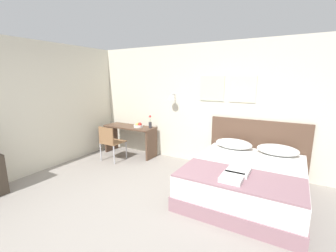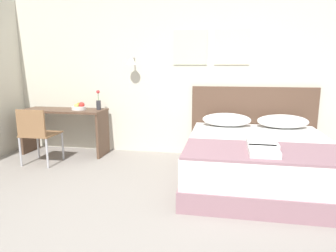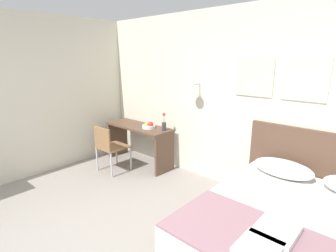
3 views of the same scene
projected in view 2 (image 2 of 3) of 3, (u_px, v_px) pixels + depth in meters
name	position (u px, v px, depth m)	size (l,w,h in m)	color
ground_plane	(104.00, 251.00, 2.33)	(24.00, 24.00, 0.00)	gray
wall_back	(169.00, 72.00, 4.77)	(5.99, 0.31, 2.65)	beige
bed	(259.00, 161.00, 3.69)	(1.75, 2.02, 0.54)	gray
headboard	(252.00, 123.00, 4.63)	(1.87, 0.06, 1.11)	brown
pillow_left	(227.00, 120.00, 4.42)	(0.71, 0.39, 0.19)	white
pillow_right	(283.00, 121.00, 4.28)	(0.71, 0.39, 0.19)	white
throw_blanket	(267.00, 152.00, 3.06)	(1.70, 0.81, 0.02)	gray
folded_towel_near_foot	(262.00, 144.00, 3.20)	(0.31, 0.35, 0.06)	white
folded_towel_mid_bed	(264.00, 151.00, 2.93)	(0.29, 0.32, 0.06)	white
desk	(65.00, 122.00, 4.87)	(1.34, 0.50, 0.73)	brown
desk_chair	(37.00, 132.00, 4.29)	(0.46, 0.46, 0.83)	#8E6642
fruit_bowl	(79.00, 107.00, 4.77)	(0.23, 0.23, 0.12)	silver
flower_vase	(98.00, 103.00, 4.77)	(0.07, 0.07, 0.31)	#333338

